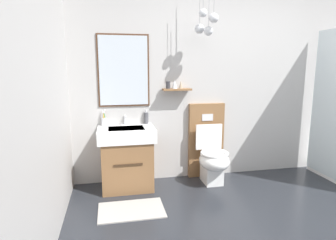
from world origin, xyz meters
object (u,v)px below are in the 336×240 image
vanity_sink_left (127,157)px  soap_dispenser (146,118)px  toilet (210,153)px  toothbrush_cup (104,121)px

vanity_sink_left → soap_dispenser: bearing=34.9°
toilet → toothbrush_cup: (-1.33, 0.16, 0.44)m
vanity_sink_left → toilet: (1.08, 0.02, -0.02)m
toothbrush_cup → soap_dispenser: 0.52m
vanity_sink_left → toothbrush_cup: toothbrush_cup is taller
vanity_sink_left → toothbrush_cup: size_ratio=3.69×
soap_dispenser → toothbrush_cup: bearing=-178.9°
toothbrush_cup → soap_dispenser: (0.52, 0.01, 0.02)m
toilet → toothbrush_cup: bearing=173.1°
toilet → soap_dispenser: 0.95m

